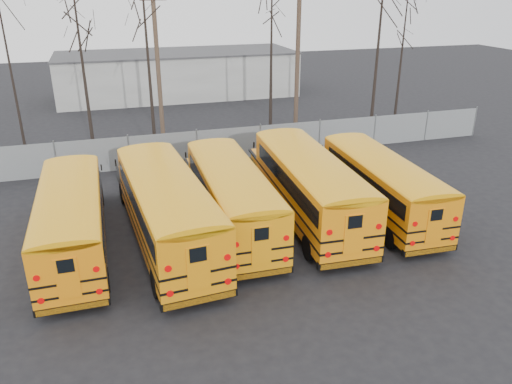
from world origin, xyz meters
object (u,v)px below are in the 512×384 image
object	(u,v)px
bus_c	(231,192)
bus_e	(380,180)
utility_pole_right	(298,58)
bus_d	(308,181)
utility_pole_left	(158,64)
bus_a	(71,215)
bus_b	(166,204)

from	to	relation	value
bus_c	bus_e	world-z (taller)	bus_c
utility_pole_right	bus_d	bearing A→B (deg)	-98.98
bus_c	utility_pole_left	distance (m)	15.99
bus_a	utility_pole_right	bearing A→B (deg)	43.59
bus_b	utility_pole_right	xyz separation A→B (m)	(11.49, 14.93, 3.36)
bus_b	utility_pole_right	size ratio (longest dim) A/B	1.13
bus_b	bus_a	bearing A→B (deg)	169.38
utility_pole_right	bus_b	bearing A→B (deg)	-117.24
bus_a	utility_pole_right	xyz separation A→B (m)	(15.15, 14.52, 3.53)
bus_c	utility_pole_right	xyz separation A→B (m)	(8.58, 14.24, 3.47)
bus_a	bus_d	size ratio (longest dim) A/B	0.91
bus_e	utility_pole_left	size ratio (longest dim) A/B	1.06
bus_a	utility_pole_right	size ratio (longest dim) A/B	1.02
bus_a	utility_pole_right	world-z (taller)	utility_pole_right
bus_e	utility_pole_left	xyz separation A→B (m)	(-8.05, 16.13, 3.35)
bus_a	utility_pole_right	distance (m)	21.28
bus_b	utility_pole_left	xyz separation A→B (m)	(1.85, 16.31, 3.17)
utility_pole_left	bus_e	bearing A→B (deg)	-67.72
bus_e	utility_pole_left	world-z (taller)	utility_pole_left
bus_e	utility_pole_left	distance (m)	18.33
bus_e	utility_pole_right	size ratio (longest dim) A/B	1.02
bus_e	bus_d	bearing A→B (deg)	174.86
utility_pole_left	utility_pole_right	bearing A→B (deg)	-12.37
bus_b	bus_c	distance (m)	2.99
bus_e	bus_b	bearing A→B (deg)	-176.29
bus_a	bus_e	xyz separation A→B (m)	(13.56, -0.23, -0.01)
bus_a	bus_b	xyz separation A→B (m)	(3.66, -0.41, 0.17)
bus_d	utility_pole_right	distance (m)	15.51
bus_d	utility_pole_left	distance (m)	16.64
bus_b	utility_pole_right	distance (m)	19.14
bus_b	utility_pole_left	size ratio (longest dim) A/B	1.17
bus_e	utility_pole_left	bearing A→B (deg)	119.17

